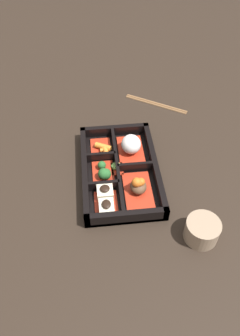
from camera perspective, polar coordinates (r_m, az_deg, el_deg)
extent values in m
plane|color=black|center=(0.86, 0.00, -1.11)|extent=(3.00, 3.00, 0.00)
cube|color=black|center=(0.86, 0.00, -0.89)|extent=(0.31, 0.20, 0.01)
cube|color=black|center=(0.84, -6.12, -0.75)|extent=(0.31, 0.01, 0.04)
cube|color=black|center=(0.86, 6.03, 0.22)|extent=(0.31, 0.01, 0.04)
cube|color=black|center=(0.95, -0.95, 6.36)|extent=(0.01, 0.20, 0.04)
cube|color=black|center=(0.76, 1.20, -8.59)|extent=(0.01, 0.20, 0.04)
cube|color=black|center=(0.85, -0.46, -0.30)|extent=(0.28, 0.01, 0.04)
cube|color=black|center=(0.88, -3.26, 1.71)|extent=(0.01, 0.08, 0.04)
cube|color=black|center=(0.81, -2.79, -3.28)|extent=(0.01, 0.08, 0.04)
cube|color=black|center=(0.85, 2.57, -0.06)|extent=(0.01, 0.09, 0.04)
cube|color=#B22D19|center=(0.90, 1.90, 2.92)|extent=(0.12, 0.07, 0.01)
ellipsoid|color=silver|center=(0.88, 1.94, 4.17)|extent=(0.06, 0.05, 0.05)
cube|color=#B22D19|center=(0.81, 3.15, -4.00)|extent=(0.12, 0.07, 0.01)
ellipsoid|color=brown|center=(0.80, 3.20, -3.24)|extent=(0.04, 0.04, 0.03)
sphere|color=#D1661E|center=(0.78, 3.43, -2.66)|extent=(0.02, 0.02, 0.02)
sphere|color=#D1661E|center=(0.78, 2.91, -2.52)|extent=(0.02, 0.02, 0.02)
sphere|color=#D1661E|center=(0.78, 3.65, -2.42)|extent=(0.02, 0.02, 0.02)
cube|color=#B22D19|center=(0.91, -3.38, 3.54)|extent=(0.07, 0.05, 0.01)
cylinder|color=orange|center=(0.89, -2.63, 3.24)|extent=(0.03, 0.02, 0.01)
cylinder|color=orange|center=(0.90, -2.95, 3.72)|extent=(0.03, 0.05, 0.02)
cylinder|color=orange|center=(0.90, -2.50, 3.25)|extent=(0.02, 0.03, 0.01)
cube|color=#B22D19|center=(0.85, -2.95, -0.98)|extent=(0.08, 0.05, 0.01)
sphere|color=#265B28|center=(0.85, -3.20, 0.50)|extent=(0.02, 0.02, 0.02)
sphere|color=#265B28|center=(0.82, -2.84, -1.02)|extent=(0.03, 0.03, 0.03)
sphere|color=#265B28|center=(0.82, -2.54, -1.04)|extent=(0.03, 0.03, 0.03)
cube|color=#B22D19|center=(0.79, -2.47, -6.00)|extent=(0.07, 0.05, 0.01)
cube|color=beige|center=(0.79, -2.62, -4.22)|extent=(0.04, 0.04, 0.02)
ellipsoid|color=black|center=(0.78, -2.65, -3.58)|extent=(0.02, 0.02, 0.01)
cube|color=beige|center=(0.77, -2.36, -6.91)|extent=(0.04, 0.03, 0.02)
ellipsoid|color=black|center=(0.75, -2.39, -6.30)|extent=(0.03, 0.02, 0.01)
cube|color=#B22D19|center=(0.86, -0.51, -0.22)|extent=(0.04, 0.03, 0.01)
cylinder|color=#75A84C|center=(0.86, -0.44, 0.33)|extent=(0.02, 0.02, 0.01)
cylinder|color=#75A84C|center=(0.86, -0.70, 0.31)|extent=(0.02, 0.02, 0.01)
cylinder|color=gray|center=(0.75, 14.09, -10.49)|extent=(0.08, 0.08, 0.05)
cylinder|color=#597A38|center=(0.73, 14.40, -9.59)|extent=(0.06, 0.06, 0.01)
cylinder|color=brown|center=(1.09, 6.40, 11.26)|extent=(0.12, 0.18, 0.01)
cylinder|color=brown|center=(1.08, 6.22, 11.01)|extent=(0.12, 0.18, 0.01)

